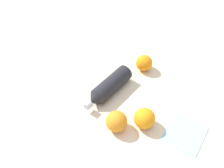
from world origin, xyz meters
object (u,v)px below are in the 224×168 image
orange_1 (116,121)px  orange_2 (144,63)px  water_bottle (109,87)px  folded_napkin (185,133)px  orange_0 (145,118)px

orange_1 → orange_2: orange_1 is taller
water_bottle → folded_napkin: size_ratio=1.62×
orange_1 → orange_2: (-0.09, -0.34, -0.00)m
orange_2 → folded_napkin: 0.38m
orange_1 → folded_napkin: bearing=-179.5°
orange_0 → folded_napkin: orange_0 is taller
orange_0 → orange_2: size_ratio=1.07×
orange_0 → folded_napkin: bearing=171.5°
orange_2 → folded_napkin: bearing=116.0°
orange_0 → folded_napkin: (-0.16, 0.02, -0.04)m
water_bottle → orange_1: (-0.05, 0.18, 0.01)m
orange_2 → folded_napkin: size_ratio=0.50×
orange_0 → orange_1: size_ratio=0.99×
orange_1 → water_bottle: bearing=-73.9°
orange_1 → folded_napkin: orange_1 is taller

